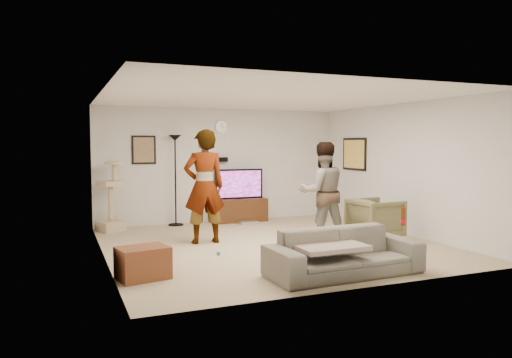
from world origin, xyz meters
name	(u,v)px	position (x,y,z in m)	size (l,w,h in m)	color
floor	(271,245)	(0.00, 0.00, -0.01)	(5.50, 5.50, 0.02)	tan
ceiling	(272,97)	(0.00, 0.00, 2.51)	(5.50, 5.50, 0.02)	white
wall_back	(221,165)	(0.00, 2.75, 1.25)	(5.50, 0.04, 2.50)	silver
wall_front	(367,184)	(0.00, -2.75, 1.25)	(5.50, 0.04, 2.50)	silver
wall_left	(103,176)	(-2.75, 0.00, 1.25)	(0.04, 5.50, 2.50)	silver
wall_right	(402,169)	(2.75, 0.00, 1.25)	(0.04, 5.50, 2.50)	silver
wall_clock	(221,127)	(0.00, 2.72, 2.10)	(0.26, 0.26, 0.04)	white
wall_speaker	(222,160)	(0.00, 2.69, 1.38)	(0.25, 0.10, 0.10)	black
picture_back	(144,150)	(-1.70, 2.73, 1.60)	(0.42, 0.03, 0.52)	#81674A
picture_right	(354,154)	(2.73, 1.60, 1.50)	(0.03, 0.78, 0.62)	#EBBE54
tv_stand	(239,210)	(0.33, 2.50, 0.26)	(1.24, 0.45, 0.52)	#3A2010
console_box	(248,222)	(0.39, 2.11, 0.04)	(0.40, 0.30, 0.07)	silver
tv	(239,184)	(0.33, 2.50, 0.84)	(1.11, 0.08, 0.66)	black
tv_screen	(239,184)	(0.33, 2.46, 0.84)	(1.02, 0.01, 0.58)	#A03EDF
floor_lamp	(175,180)	(-1.08, 2.55, 0.96)	(0.32, 0.32, 1.91)	black
cat_tree	(110,196)	(-2.43, 2.36, 0.70)	(0.45, 0.45, 1.40)	#C3B08E
person_left	(204,187)	(-1.03, 0.54, 0.99)	(0.72, 0.47, 1.97)	gray
person_right	(322,192)	(0.92, -0.14, 0.88)	(0.85, 0.67, 1.76)	#425F96
sofa	(344,252)	(0.07, -2.17, 0.30)	(2.06, 0.81, 0.60)	#666259
throw_blanket	(327,246)	(-0.18, -2.17, 0.41)	(0.90, 0.70, 0.06)	#B59D8F
beer_bottle	(403,216)	(1.02, -2.17, 0.73)	(0.06, 0.06, 0.25)	#5A2407
armchair	(375,219)	(1.92, -0.30, 0.37)	(0.79, 0.81, 0.74)	brown
side_table	(143,263)	(-2.40, -1.34, 0.21)	(0.62, 0.46, 0.41)	brown
toy_ball	(218,253)	(-1.10, -0.45, 0.03)	(0.06, 0.06, 0.06)	teal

